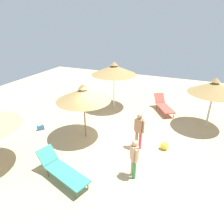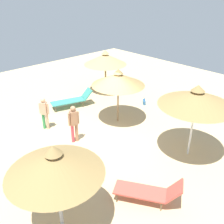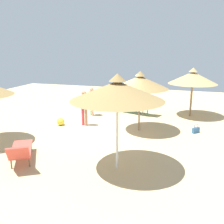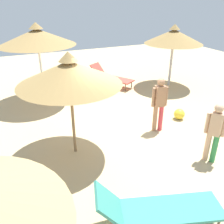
{
  "view_description": "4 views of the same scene",
  "coord_description": "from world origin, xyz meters",
  "views": [
    {
      "loc": [
        3.11,
        -7.67,
        5.18
      ],
      "look_at": [
        -0.34,
        0.49,
        1.05
      ],
      "focal_mm": 32.16,
      "sensor_mm": 36.0,
      "label": 1
    },
    {
      "loc": [
        6.42,
        7.35,
        6.04
      ],
      "look_at": [
        -0.29,
        0.2,
        1.08
      ],
      "focal_mm": 40.91,
      "sensor_mm": 36.0,
      "label": 2
    },
    {
      "loc": [
        -3.45,
        10.3,
        3.64
      ],
      "look_at": [
        -0.15,
        -0.16,
        0.83
      ],
      "focal_mm": 41.25,
      "sensor_mm": 36.0,
      "label": 3
    },
    {
      "loc": [
        -2.59,
        -5.77,
        3.76
      ],
      "look_at": [
        -0.15,
        -0.27,
        0.83
      ],
      "focal_mm": 38.91,
      "sensor_mm": 36.0,
      "label": 4
    }
  ],
  "objects": [
    {
      "name": "beach_ball",
      "position": [
        2.38,
        -0.09,
        0.18
      ],
      "size": [
        0.35,
        0.35,
        0.35
      ],
      "primitive_type": "sphere",
      "color": "yellow",
      "rests_on": "ground"
    },
    {
      "name": "parasol_umbrella_front",
      "position": [
        -1.42,
        3.37,
        2.41
      ],
      "size": [
        2.73,
        2.73,
        2.9
      ],
      "color": "white",
      "rests_on": "ground"
    },
    {
      "name": "person_standing_near_right",
      "position": [
        1.63,
        -2.23,
        0.87
      ],
      "size": [
        0.34,
        0.38,
        1.54
      ],
      "color": "#338C4C",
      "rests_on": "ground"
    },
    {
      "name": "person_standing_near_left",
      "position": [
        1.29,
        -0.43,
        0.95
      ],
      "size": [
        0.47,
        0.27,
        1.66
      ],
      "color": "#D83F4C",
      "rests_on": "ground"
    },
    {
      "name": "lounge_chair_far_right",
      "position": [
        1.63,
        3.89,
        0.42
      ],
      "size": [
        1.61,
        2.06,
        0.89
      ],
      "color": "#CC4C3F",
      "rests_on": "ground"
    },
    {
      "name": "ground",
      "position": [
        0.0,
        0.0,
        -0.05
      ],
      "size": [
        24.0,
        24.0,
        0.1
      ],
      "primitive_type": "cube",
      "color": "tan"
    },
    {
      "name": "parasol_umbrella_far_left",
      "position": [
        4.06,
        2.81,
        2.16
      ],
      "size": [
        2.46,
        2.46,
        2.66
      ],
      "color": "#B2B2B7",
      "rests_on": "ground"
    },
    {
      "name": "lounge_chair_edge",
      "position": [
        -0.66,
        -3.3,
        0.42
      ],
      "size": [
        2.32,
        1.29,
        0.88
      ],
      "color": "teal",
      "rests_on": "ground"
    },
    {
      "name": "handbag",
      "position": [
        -3.73,
        -0.86,
        0.14
      ],
      "size": [
        0.33,
        0.35,
        0.41
      ],
      "color": "#336699",
      "rests_on": "ground"
    },
    {
      "name": "parasol_umbrella_center",
      "position": [
        -1.31,
        -0.48,
        2.15
      ],
      "size": [
        2.45,
        2.45,
        2.63
      ],
      "color": "olive",
      "rests_on": "ground"
    }
  ]
}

